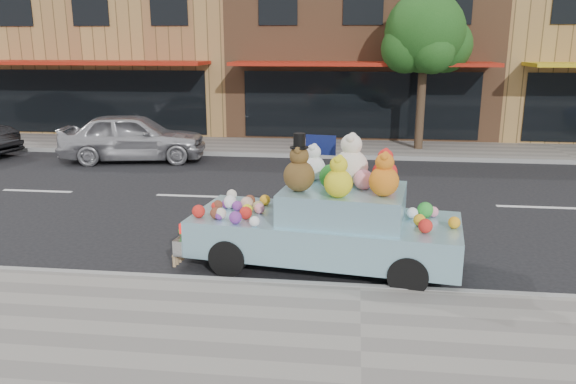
# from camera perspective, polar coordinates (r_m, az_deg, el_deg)

# --- Properties ---
(ground) EXTENTS (120.00, 120.00, 0.00)m
(ground) POSITION_cam_1_polar(r_m,az_deg,el_deg) (13.21, 7.25, -0.98)
(ground) COLOR black
(ground) RESTS_ON ground
(near_sidewalk) EXTENTS (60.00, 3.00, 0.12)m
(near_sidewalk) POSITION_cam_1_polar(r_m,az_deg,el_deg) (7.15, 7.39, -14.80)
(near_sidewalk) COLOR gray
(near_sidewalk) RESTS_ON ground
(far_sidewalk) EXTENTS (60.00, 3.00, 0.12)m
(far_sidewalk) POSITION_cam_1_polar(r_m,az_deg,el_deg) (19.54, 7.21, 4.38)
(far_sidewalk) COLOR gray
(far_sidewalk) RESTS_ON ground
(near_kerb) EXTENTS (60.00, 0.12, 0.13)m
(near_kerb) POSITION_cam_1_polar(r_m,az_deg,el_deg) (8.48, 7.34, -9.76)
(near_kerb) COLOR gray
(near_kerb) RESTS_ON ground
(far_kerb) EXTENTS (60.00, 0.12, 0.13)m
(far_kerb) POSITION_cam_1_polar(r_m,az_deg,el_deg) (18.06, 7.22, 3.54)
(far_kerb) COLOR gray
(far_kerb) RESTS_ON ground
(storefront_left) EXTENTS (10.00, 9.80, 7.30)m
(storefront_left) POSITION_cam_1_polar(r_m,az_deg,el_deg) (26.58, -15.39, 14.51)
(storefront_left) COLOR #A47D45
(storefront_left) RESTS_ON ground
(storefront_mid) EXTENTS (10.00, 9.80, 7.30)m
(storefront_mid) POSITION_cam_1_polar(r_m,az_deg,el_deg) (24.69, 7.46, 14.91)
(storefront_mid) COLOR brown
(storefront_mid) RESTS_ON ground
(street_tree) EXTENTS (3.00, 2.70, 5.22)m
(street_tree) POSITION_cam_1_polar(r_m,az_deg,el_deg) (19.39, 13.77, 14.80)
(street_tree) COLOR #38281C
(street_tree) RESTS_ON ground
(car_silver) EXTENTS (4.67, 2.52, 1.51)m
(car_silver) POSITION_cam_1_polar(r_m,az_deg,el_deg) (18.19, -15.44, 5.40)
(car_silver) COLOR #B8B8BD
(car_silver) RESTS_ON ground
(art_car) EXTENTS (4.68, 2.33, 2.26)m
(art_car) POSITION_cam_1_polar(r_m,az_deg,el_deg) (9.16, 3.96, -2.91)
(art_car) COLOR black
(art_car) RESTS_ON ground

